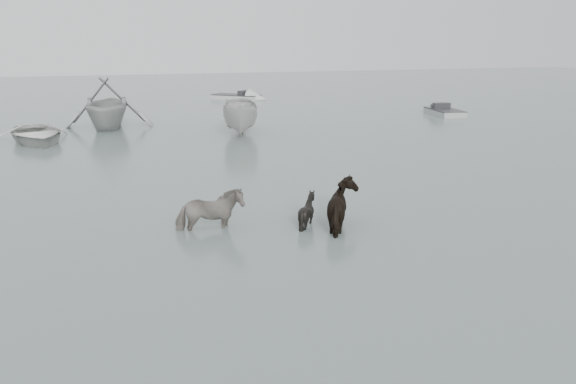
# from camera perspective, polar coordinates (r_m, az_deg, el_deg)

# --- Properties ---
(ground) EXTENTS (140.00, 140.00, 0.00)m
(ground) POSITION_cam_1_polar(r_m,az_deg,el_deg) (14.08, 1.11, -5.60)
(ground) COLOR #546461
(ground) RESTS_ON ground
(pony_pinto) EXTENTS (1.85, 0.88, 1.54)m
(pony_pinto) POSITION_cam_1_polar(r_m,az_deg,el_deg) (15.21, -8.02, -1.07)
(pony_pinto) COLOR black
(pony_pinto) RESTS_ON ground
(pony_dark) EXTENTS (1.43, 1.66, 1.64)m
(pony_dark) POSITION_cam_1_polar(r_m,az_deg,el_deg) (15.37, 5.92, -0.63)
(pony_dark) COLOR black
(pony_dark) RESTS_ON ground
(pony_black) EXTENTS (1.23, 1.15, 1.14)m
(pony_black) POSITION_cam_1_polar(r_m,az_deg,el_deg) (15.56, 1.97, -1.31)
(pony_black) COLOR black
(pony_black) RESTS_ON ground
(rowboat_lead) EXTENTS (4.69, 5.70, 1.03)m
(rowboat_lead) POSITION_cam_1_polar(r_m,az_deg,el_deg) (30.76, -24.28, 5.61)
(rowboat_lead) COLOR beige
(rowboat_lead) RESTS_ON ground
(rowboat_trail) EXTENTS (5.54, 6.25, 3.04)m
(rowboat_trail) POSITION_cam_1_polar(r_m,az_deg,el_deg) (33.92, -17.90, 8.75)
(rowboat_trail) COLOR #A3A5A2
(rowboat_trail) RESTS_ON ground
(boat_small) EXTENTS (3.00, 5.39, 1.97)m
(boat_small) POSITION_cam_1_polar(r_m,az_deg,el_deg) (30.68, -4.79, 7.78)
(boat_small) COLOR #B2B2AD
(boat_small) RESTS_ON ground
(skiff_port) EXTENTS (2.08, 4.66, 0.75)m
(skiff_port) POSITION_cam_1_polar(r_m,az_deg,el_deg) (39.47, 15.65, 8.09)
(skiff_port) COLOR #949694
(skiff_port) RESTS_ON ground
(skiff_mid) EXTENTS (5.29, 4.91, 0.75)m
(skiff_mid) POSITION_cam_1_polar(r_m,az_deg,el_deg) (48.12, -5.29, 9.82)
(skiff_mid) COLOR #ADAFAC
(skiff_mid) RESTS_ON ground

